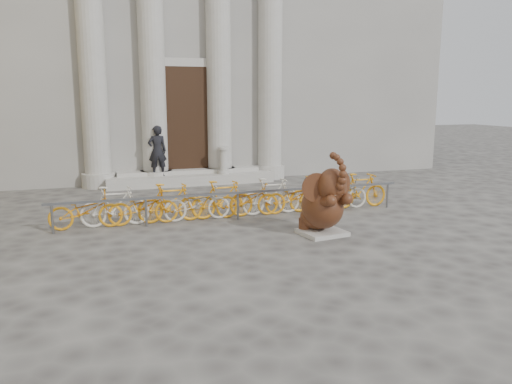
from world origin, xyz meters
name	(u,v)px	position (x,y,z in m)	size (l,w,h in m)	color
ground	(287,264)	(0.00, 0.00, 0.00)	(80.00, 80.00, 0.00)	#474442
classical_building	(164,32)	(0.00, 14.93, 5.98)	(22.00, 10.70, 12.00)	gray
entrance_steps	(191,179)	(0.00, 9.40, 0.18)	(6.00, 1.20, 0.36)	#A8A59E
elephant_statue	(324,205)	(1.53, 1.63, 0.70)	(1.28, 1.49, 1.93)	#A8A59E
bike_rack	(235,199)	(0.09, 3.93, 0.50)	(9.31, 0.53, 1.00)	slate
pedestrian	(157,151)	(-1.18, 9.33, 1.25)	(0.65, 0.43, 1.79)	black
balustrade_post	(223,161)	(1.16, 9.10, 0.81)	(0.40, 0.40, 0.98)	#A8A59E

